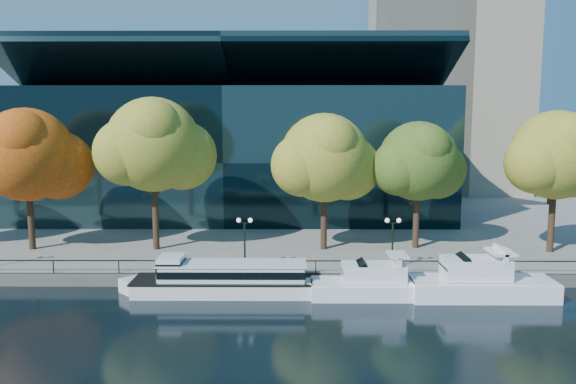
{
  "coord_description": "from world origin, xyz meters",
  "views": [
    {
      "loc": [
        3.16,
        -38.21,
        12.78
      ],
      "look_at": [
        2.86,
        8.0,
        6.59
      ],
      "focal_mm": 35.0,
      "sensor_mm": 36.0,
      "label": 1
    }
  ],
  "objects_px": {
    "tree_1": "(29,157)",
    "tree_4": "(420,163)",
    "tree_3": "(326,160)",
    "cruiser_near": "(374,284)",
    "tree_5": "(558,157)",
    "tree_2": "(155,147)",
    "lamp_1": "(245,231)",
    "cruiser_far": "(475,282)",
    "lamp_2": "(393,231)",
    "tour_boat": "(222,278)"
  },
  "relations": [
    {
      "from": "tree_1",
      "to": "lamp_2",
      "type": "bearing_deg",
      "value": -11.67
    },
    {
      "from": "cruiser_far",
      "to": "lamp_2",
      "type": "distance_m",
      "value": 7.17
    },
    {
      "from": "lamp_1",
      "to": "cruiser_far",
      "type": "bearing_deg",
      "value": -13.74
    },
    {
      "from": "cruiser_near",
      "to": "tree_3",
      "type": "xyz_separation_m",
      "value": [
        -2.84,
        10.57,
        8.05
      ]
    },
    {
      "from": "tree_3",
      "to": "tree_4",
      "type": "xyz_separation_m",
      "value": [
        8.36,
        0.55,
        -0.32
      ]
    },
    {
      "from": "tree_5",
      "to": "lamp_1",
      "type": "relative_size",
      "value": 3.07
    },
    {
      "from": "tree_3",
      "to": "tour_boat",
      "type": "bearing_deg",
      "value": -129.47
    },
    {
      "from": "tree_1",
      "to": "tree_3",
      "type": "relative_size",
      "value": 1.04
    },
    {
      "from": "tree_1",
      "to": "lamp_2",
      "type": "distance_m",
      "value": 32.09
    },
    {
      "from": "cruiser_far",
      "to": "lamp_2",
      "type": "xyz_separation_m",
      "value": [
        -5.18,
        4.08,
        2.8
      ]
    },
    {
      "from": "tour_boat",
      "to": "lamp_1",
      "type": "distance_m",
      "value": 4.49
    },
    {
      "from": "cruiser_near",
      "to": "tree_4",
      "type": "xyz_separation_m",
      "value": [
        5.53,
        11.12,
        7.73
      ]
    },
    {
      "from": "tour_boat",
      "to": "tree_2",
      "type": "bearing_deg",
      "value": 125.45
    },
    {
      "from": "tree_3",
      "to": "tree_4",
      "type": "height_order",
      "value": "tree_3"
    },
    {
      "from": "cruiser_near",
      "to": "lamp_1",
      "type": "distance_m",
      "value": 10.73
    },
    {
      "from": "tree_5",
      "to": "tree_3",
      "type": "bearing_deg",
      "value": 177.24
    },
    {
      "from": "tour_boat",
      "to": "tree_1",
      "type": "bearing_deg",
      "value": 151.97
    },
    {
      "from": "tour_boat",
      "to": "tree_3",
      "type": "relative_size",
      "value": 1.22
    },
    {
      "from": "tree_1",
      "to": "lamp_1",
      "type": "relative_size",
      "value": 3.13
    },
    {
      "from": "tour_boat",
      "to": "lamp_1",
      "type": "xyz_separation_m",
      "value": [
        1.43,
        3.21,
        2.79
      ]
    },
    {
      "from": "cruiser_near",
      "to": "cruiser_far",
      "type": "xyz_separation_m",
      "value": [
        7.14,
        -0.18,
        0.19
      ]
    },
    {
      "from": "tour_boat",
      "to": "tree_2",
      "type": "distance_m",
      "value": 14.93
    },
    {
      "from": "tree_1",
      "to": "tree_4",
      "type": "xyz_separation_m",
      "value": [
        34.56,
        0.82,
        -0.59
      ]
    },
    {
      "from": "tree_5",
      "to": "tree_1",
      "type": "bearing_deg",
      "value": 179.14
    },
    {
      "from": "tree_5",
      "to": "lamp_1",
      "type": "xyz_separation_m",
      "value": [
        -26.6,
        -5.71,
        -5.38
      ]
    },
    {
      "from": "tree_2",
      "to": "tree_5",
      "type": "height_order",
      "value": "tree_2"
    },
    {
      "from": "tour_boat",
      "to": "tree_5",
      "type": "relative_size",
      "value": 1.19
    },
    {
      "from": "tour_boat",
      "to": "tree_1",
      "type": "xyz_separation_m",
      "value": [
        -18.06,
        9.61,
        8.12
      ]
    },
    {
      "from": "tree_2",
      "to": "lamp_2",
      "type": "relative_size",
      "value": 3.36
    },
    {
      "from": "tour_boat",
      "to": "cruiser_near",
      "type": "bearing_deg",
      "value": -3.59
    },
    {
      "from": "cruiser_far",
      "to": "tree_5",
      "type": "xyz_separation_m",
      "value": [
        9.91,
        9.79,
        8.18
      ]
    },
    {
      "from": "cruiser_near",
      "to": "tree_2",
      "type": "distance_m",
      "value": 22.64
    },
    {
      "from": "tour_boat",
      "to": "tree_4",
      "type": "relative_size",
      "value": 1.29
    },
    {
      "from": "tree_5",
      "to": "tour_boat",
      "type": "bearing_deg",
      "value": -162.34
    },
    {
      "from": "tree_1",
      "to": "tree_4",
      "type": "height_order",
      "value": "tree_1"
    },
    {
      "from": "tree_5",
      "to": "lamp_2",
      "type": "bearing_deg",
      "value": -159.28
    },
    {
      "from": "cruiser_far",
      "to": "lamp_1",
      "type": "distance_m",
      "value": 17.4
    },
    {
      "from": "tree_3",
      "to": "lamp_1",
      "type": "bearing_deg",
      "value": -135.15
    },
    {
      "from": "lamp_2",
      "to": "tree_3",
      "type": "bearing_deg",
      "value": 125.72
    },
    {
      "from": "tree_3",
      "to": "lamp_2",
      "type": "xyz_separation_m",
      "value": [
        4.8,
        -6.67,
        -5.06
      ]
    },
    {
      "from": "cruiser_near",
      "to": "lamp_2",
      "type": "xyz_separation_m",
      "value": [
        1.96,
        3.9,
        2.99
      ]
    },
    {
      "from": "tour_boat",
      "to": "cruiser_far",
      "type": "distance_m",
      "value": 18.14
    },
    {
      "from": "cruiser_far",
      "to": "lamp_2",
      "type": "bearing_deg",
      "value": 141.8
    },
    {
      "from": "tree_1",
      "to": "tree_3",
      "type": "height_order",
      "value": "tree_1"
    },
    {
      "from": "cruiser_far",
      "to": "tree_4",
      "type": "distance_m",
      "value": 13.68
    },
    {
      "from": "tour_boat",
      "to": "cruiser_far",
      "type": "bearing_deg",
      "value": -2.74
    },
    {
      "from": "tree_1",
      "to": "lamp_1",
      "type": "xyz_separation_m",
      "value": [
        19.49,
        -6.4,
        -5.33
      ]
    },
    {
      "from": "tree_5",
      "to": "tree_2",
      "type": "bearing_deg",
      "value": 178.72
    },
    {
      "from": "tree_3",
      "to": "tree_4",
      "type": "relative_size",
      "value": 1.06
    },
    {
      "from": "cruiser_far",
      "to": "tree_5",
      "type": "height_order",
      "value": "tree_5"
    }
  ]
}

